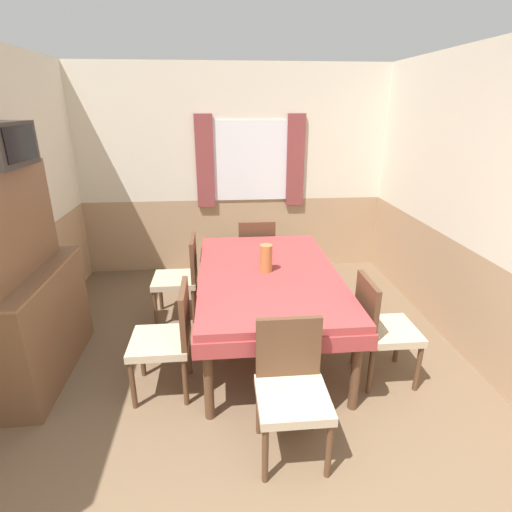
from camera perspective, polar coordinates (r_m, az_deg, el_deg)
The scene contains 11 objects.
wall_back at distance 5.24m, azimuth -3.08°, elevation 11.88°, with size 4.28×0.10×2.60m.
wall_right at distance 3.83m, azimuth 29.25°, elevation 5.87°, with size 0.05×4.56×2.60m.
dining_table at distance 3.57m, azimuth 1.76°, elevation -3.69°, with size 1.24×2.03×0.73m.
chair_right_near at distance 3.35m, azimuth 17.39°, elevation -9.47°, with size 0.44×0.44×0.88m.
chair_left_near at distance 3.14m, azimuth -12.42°, elevation -11.08°, with size 0.44×0.44×0.88m.
chair_head_window at distance 4.75m, azimuth -0.01°, elevation 0.70°, with size 0.44×0.44×0.88m.
chair_head_near at distance 2.62m, azimuth 5.06°, elevation -17.87°, with size 0.44×0.44×0.88m.
chair_left_far at distance 4.16m, azimuth -10.63°, elevation -2.68°, with size 0.44×0.44×0.88m.
sideboard at distance 3.61m, azimuth -29.95°, elevation -5.01°, with size 0.46×1.27×1.70m.
tv at distance 3.36m, azimuth -32.74°, elevation 13.24°, with size 0.29×0.55×0.31m.
vase at distance 3.50m, azimuth 1.45°, elevation -0.31°, with size 0.11×0.11×0.24m.
Camera 1 is at (-0.18, -0.99, 2.11)m, focal length 28.00 mm.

